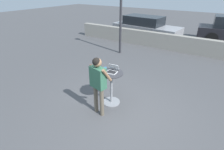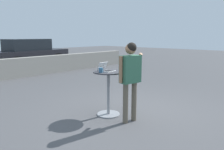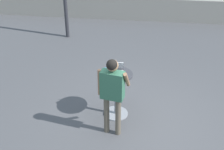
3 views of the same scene
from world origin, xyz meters
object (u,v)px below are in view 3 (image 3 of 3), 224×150
coffee_mug (106,71)px  standing_person (112,88)px  cafe_table (116,91)px  laptop (116,71)px

coffee_mug → standing_person: bearing=-70.9°
cafe_table → coffee_mug: size_ratio=7.82×
standing_person → laptop: bearing=90.3°
laptop → standing_person: standing_person is taller
standing_person → cafe_table: bearing=89.8°
coffee_mug → standing_person: (0.22, -0.63, 0.00)m
laptop → cafe_table: bearing=-84.9°
coffee_mug → cafe_table: bearing=-4.1°
cafe_table → laptop: bearing=95.1°
laptop → coffee_mug: (-0.21, -0.05, 0.01)m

